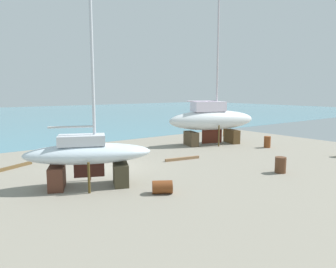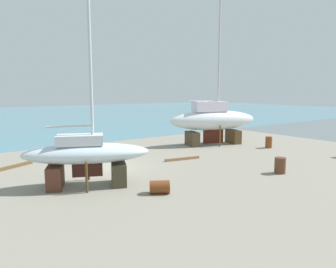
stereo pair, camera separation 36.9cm
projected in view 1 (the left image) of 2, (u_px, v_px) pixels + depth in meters
ground_plane at (120, 172)px, 18.39m from camera, size 42.58×42.58×0.00m
sailboat_far_slipway at (212, 120)px, 27.74m from camera, size 8.42×4.39×13.97m
sailboat_small_center at (88, 155)px, 15.49m from camera, size 6.42×4.32×8.98m
worker at (225, 128)px, 33.05m from camera, size 0.37×0.49×1.71m
barrel_rust_near at (267, 142)px, 26.33m from camera, size 0.72×0.72×0.95m
barrel_ochre at (162, 187)px, 14.57m from camera, size 1.11×1.01×0.61m
barrel_blue_faded at (280, 165)px, 18.25m from camera, size 0.88×0.88×0.92m
timber_plank_far at (182, 159)px, 21.65m from camera, size 2.59×0.67×0.18m
timber_long_fore at (11, 168)px, 19.12m from camera, size 2.74×1.54×0.20m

